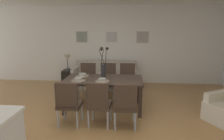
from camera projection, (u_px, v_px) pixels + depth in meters
name	position (u px, v px, depth m)	size (l,w,h in m)	color
ground_plane	(103.00, 126.00, 4.00)	(9.00, 9.00, 0.00)	#A87A47
back_wall_panel	(115.00, 45.00, 6.88)	(9.00, 0.10, 2.60)	silver
dining_table	(103.00, 82.00, 4.71)	(1.80, 0.95, 0.74)	#33261E
dining_chair_near_left	(69.00, 102.00, 3.90)	(0.45, 0.45, 0.92)	#3D2D23
dining_chair_near_right	(87.00, 78.00, 5.63)	(0.45, 0.45, 0.92)	#3D2D23
dining_chair_far_left	(99.00, 102.00, 3.90)	(0.47, 0.47, 0.92)	#3D2D23
dining_chair_far_right	(108.00, 78.00, 5.61)	(0.45, 0.45, 0.92)	#3D2D23
dining_chair_mid_left	(125.00, 103.00, 3.82)	(0.46, 0.46, 0.92)	#3D2D23
dining_chair_mid_right	(128.00, 79.00, 5.58)	(0.46, 0.46, 0.92)	#3D2D23
centerpiece_vase	(103.00, 67.00, 4.63)	(0.21, 0.23, 0.73)	#232326
placemat_near_left	(78.00, 81.00, 4.53)	(0.32, 0.32, 0.01)	#7F705B
bowl_near_left	(78.00, 79.00, 4.52)	(0.17, 0.17, 0.07)	#B2ADA3
placemat_near_right	(83.00, 76.00, 4.95)	(0.32, 0.32, 0.01)	#7F705B
bowl_near_right	(83.00, 74.00, 4.94)	(0.17, 0.17, 0.07)	#B2ADA3
placemat_far_left	(102.00, 81.00, 4.48)	(0.32, 0.32, 0.01)	#7F705B
bowl_far_left	(102.00, 79.00, 4.48)	(0.17, 0.17, 0.07)	#B2ADA3
sofa	(105.00, 78.00, 6.58)	(2.02, 0.84, 0.80)	#B2A899
side_table	(68.00, 78.00, 6.63)	(0.36, 0.36, 0.52)	black
table_lamp	(67.00, 59.00, 6.49)	(0.22, 0.22, 0.51)	#4C4C51
framed_picture_left	(82.00, 37.00, 6.84)	(0.37, 0.03, 0.38)	#B2ADA3
framed_picture_center	(112.00, 37.00, 6.76)	(0.35, 0.03, 0.33)	#B2ADA3
framed_picture_right	(142.00, 37.00, 6.68)	(0.40, 0.03, 0.39)	#B2ADA3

